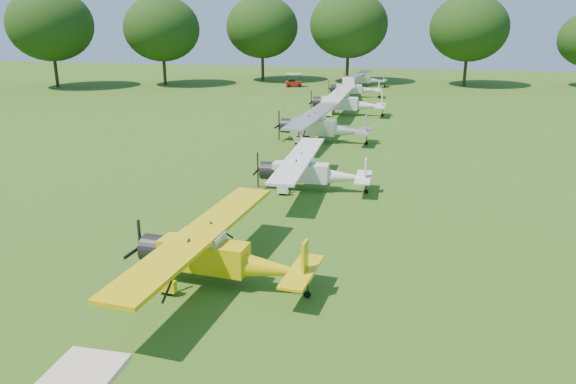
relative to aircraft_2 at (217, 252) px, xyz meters
name	(u,v)px	position (x,y,z in m)	size (l,w,h in m)	color
ground	(267,213)	(-0.12, 8.08, -1.30)	(160.00, 160.00, 0.00)	#245114
tree_belt	(341,52)	(3.45, 8.24, 6.73)	(137.36, 130.27, 14.52)	#312513
aircraft_2	(217,252)	(0.00, 0.00, 0.00)	(7.13, 11.35, 2.23)	#D5BE09
aircraft_3	(309,170)	(1.33, 12.31, -0.08)	(6.65, 10.56, 2.09)	white
aircraft_4	(320,125)	(0.01, 24.93, 0.06)	(7.45, 11.88, 2.34)	silver
aircraft_5	(345,101)	(0.56, 37.45, 0.08)	(7.52, 11.94, 2.36)	white
aircraft_6	(353,87)	(0.09, 50.02, -0.12)	(6.48, 10.29, 2.02)	white
aircraft_7	(363,78)	(0.43, 60.99, -0.19)	(6.10, 9.68, 1.90)	silver
golf_cart	(293,82)	(-8.92, 58.32, -0.70)	(2.39, 1.87, 1.80)	#9F1B0B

